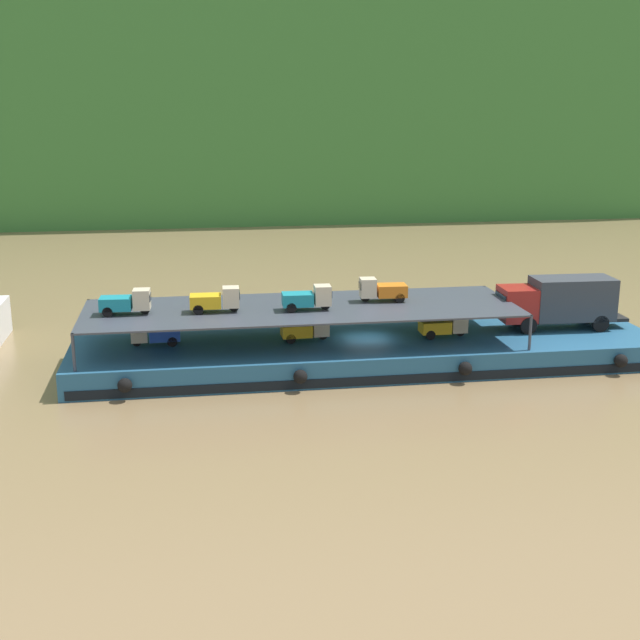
# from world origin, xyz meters

# --- Properties ---
(ground_plane) EXTENTS (400.00, 400.00, 0.00)m
(ground_plane) POSITION_xyz_m (0.00, 0.00, 0.00)
(ground_plane) COLOR olive
(hillside_far_bank) EXTENTS (120.38, 27.68, 43.15)m
(hillside_far_bank) POSITION_xyz_m (0.00, 69.03, 24.30)
(hillside_far_bank) COLOR #387533
(hillside_far_bank) RESTS_ON ground
(cargo_barge) EXTENTS (33.66, 9.07, 1.50)m
(cargo_barge) POSITION_xyz_m (-0.00, -0.03, 0.75)
(cargo_barge) COLOR #23567A
(cargo_barge) RESTS_ON ground
(covered_lorry) EXTENTS (7.91, 2.52, 3.10)m
(covered_lorry) POSITION_xyz_m (11.84, 0.37, 3.19)
(covered_lorry) COLOR maroon
(covered_lorry) RESTS_ON cargo_barge
(cargo_rack) EXTENTS (24.46, 7.67, 2.00)m
(cargo_rack) POSITION_xyz_m (-3.80, 0.00, 3.44)
(cargo_rack) COLOR #383D47
(cargo_rack) RESTS_ON cargo_barge
(mini_truck_lower_stern) EXTENTS (2.78, 1.28, 1.38)m
(mini_truck_lower_stern) POSITION_xyz_m (-12.09, 0.47, 2.19)
(mini_truck_lower_stern) COLOR #1E47B7
(mini_truck_lower_stern) RESTS_ON cargo_barge
(mini_truck_lower_aft) EXTENTS (2.77, 1.26, 1.38)m
(mini_truck_lower_aft) POSITION_xyz_m (-3.54, 0.10, 2.19)
(mini_truck_lower_aft) COLOR gold
(mini_truck_lower_aft) RESTS_ON cargo_barge
(mini_truck_lower_mid) EXTENTS (2.74, 1.21, 1.38)m
(mini_truck_lower_mid) POSITION_xyz_m (4.51, -0.36, 2.19)
(mini_truck_lower_mid) COLOR gold
(mini_truck_lower_mid) RESTS_ON cargo_barge
(mini_truck_upper_stern) EXTENTS (2.78, 1.28, 1.38)m
(mini_truck_upper_stern) POSITION_xyz_m (-13.47, -0.18, 4.19)
(mini_truck_upper_stern) COLOR teal
(mini_truck_upper_stern) RESTS_ON cargo_rack
(mini_truck_upper_mid) EXTENTS (2.78, 1.27, 1.38)m
(mini_truck_upper_mid) POSITION_xyz_m (-8.63, -0.39, 4.19)
(mini_truck_upper_mid) COLOR gold
(mini_truck_upper_mid) RESTS_ON cargo_rack
(mini_truck_upper_fore) EXTENTS (2.77, 1.25, 1.38)m
(mini_truck_upper_fore) POSITION_xyz_m (-3.56, -0.74, 4.19)
(mini_truck_upper_fore) COLOR teal
(mini_truck_upper_fore) RESTS_ON cargo_rack
(mini_truck_upper_bow) EXTENTS (2.79, 1.28, 1.38)m
(mini_truck_upper_bow) POSITION_xyz_m (1.02, 0.71, 4.19)
(mini_truck_upper_bow) COLOR orange
(mini_truck_upper_bow) RESTS_ON cargo_rack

